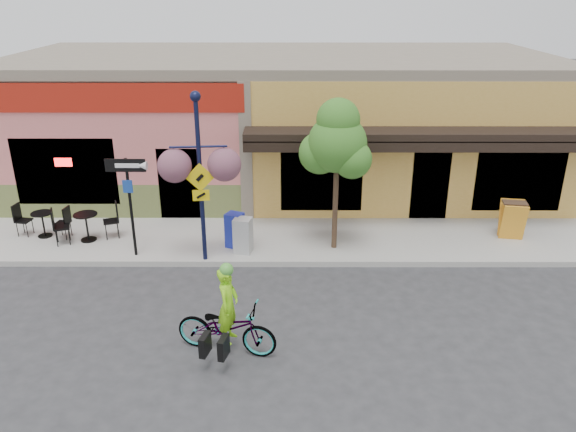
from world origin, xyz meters
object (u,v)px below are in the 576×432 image
at_px(one_way_sign, 131,208).
at_px(street_tree, 336,175).
at_px(newspaper_box_grey, 243,235).
at_px(bicycle, 227,328).
at_px(lamp_post, 200,180).
at_px(cyclist_rider, 229,316).
at_px(building, 282,119).
at_px(newspaper_box_blue, 235,230).

relative_size(one_way_sign, street_tree, 0.65).
relative_size(newspaper_box_grey, street_tree, 0.23).
bearing_deg(bicycle, street_tree, -14.55).
height_order(bicycle, lamp_post, lamp_post).
bearing_deg(one_way_sign, cyclist_rider, -53.32).
relative_size(building, newspaper_box_grey, 19.29).
xyz_separation_m(building, newspaper_box_blue, (-1.20, -6.10, -1.63)).
xyz_separation_m(cyclist_rider, one_way_sign, (-2.83, 3.94, 0.68)).
xyz_separation_m(cyclist_rider, newspaper_box_grey, (-0.05, 4.11, -0.15)).
relative_size(one_way_sign, newspaper_box_grey, 2.76).
distance_m(building, bicycle, 10.73).
distance_m(bicycle, cyclist_rider, 0.26).
distance_m(cyclist_rider, newspaper_box_grey, 4.11).
bearing_deg(building, newspaper_box_blue, -101.10).
xyz_separation_m(bicycle, lamp_post, (-0.94, 3.69, 1.76)).
relative_size(building, cyclist_rider, 11.73).
height_order(bicycle, cyclist_rider, cyclist_rider).
xyz_separation_m(cyclist_rider, lamp_post, (-0.99, 3.69, 1.51)).
bearing_deg(bicycle, newspaper_box_blue, 17.12).
distance_m(one_way_sign, street_tree, 5.25).
bearing_deg(one_way_sign, newspaper_box_grey, 4.51).
bearing_deg(cyclist_rider, building, 9.13).
bearing_deg(lamp_post, newspaper_box_blue, 42.13).
xyz_separation_m(building, street_tree, (1.45, -6.14, -0.09)).
distance_m(building, cyclist_rider, 10.68).
xyz_separation_m(newspaper_box_blue, street_tree, (2.64, -0.04, 1.54)).
height_order(lamp_post, one_way_sign, lamp_post).
bearing_deg(street_tree, lamp_post, -167.94).
bearing_deg(newspaper_box_grey, newspaper_box_blue, 138.57).
height_order(building, newspaper_box_blue, building).
xyz_separation_m(building, one_way_sign, (-3.73, -6.60, -0.80)).
height_order(newspaper_box_blue, newspaper_box_grey, newspaper_box_blue).
bearing_deg(cyclist_rider, lamp_post, 29.08).
distance_m(cyclist_rider, one_way_sign, 4.90).
bearing_deg(street_tree, bicycle, -118.59).
distance_m(building, newspaper_box_blue, 6.42).
xyz_separation_m(lamp_post, newspaper_box_blue, (0.70, 0.75, -1.67)).
xyz_separation_m(newspaper_box_grey, street_tree, (2.40, 0.30, 1.54)).
height_order(building, bicycle, building).
height_order(one_way_sign, street_tree, street_tree).
bearing_deg(bicycle, lamp_post, 28.36).
relative_size(lamp_post, street_tree, 1.06).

